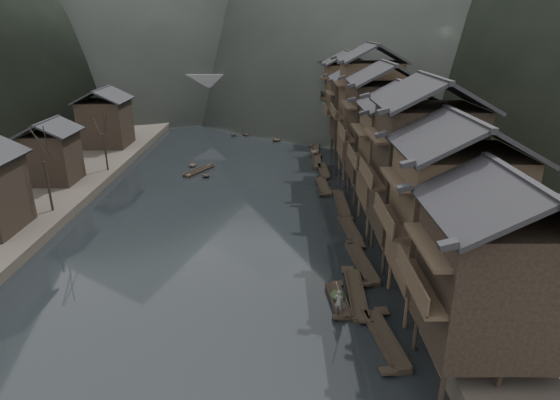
{
  "coord_description": "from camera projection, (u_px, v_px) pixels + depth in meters",
  "views": [
    {
      "loc": [
        6.04,
        -28.98,
        18.43
      ],
      "look_at": [
        6.08,
        13.54,
        2.5
      ],
      "focal_mm": 30.0,
      "sensor_mm": 36.0,
      "label": 1
    }
  ],
  "objects": [
    {
      "name": "moored_sampans",
      "position": [
        329.0,
        186.0,
        56.44
      ],
      "size": [
        3.19,
        66.03,
        0.47
      ],
      "color": "black",
      "rests_on": "water"
    },
    {
      "name": "left_houses",
      "position": [
        34.0,
        151.0,
        50.42
      ],
      "size": [
        8.1,
        53.2,
        8.73
      ],
      "color": "black",
      "rests_on": "left_bank"
    },
    {
      "name": "midriver_boats",
      "position": [
        237.0,
        135.0,
        82.76
      ],
      "size": [
        13.05,
        50.39,
        0.45
      ],
      "color": "black",
      "rests_on": "water"
    },
    {
      "name": "stilt_houses",
      "position": [
        386.0,
        121.0,
        49.15
      ],
      "size": [
        9.0,
        67.6,
        16.67
      ],
      "color": "black",
      "rests_on": "ground"
    },
    {
      "name": "bamboo_pole",
      "position": [
        344.0,
        261.0,
        30.15
      ],
      "size": [
        1.24,
        2.06,
        3.79
      ],
      "primitive_type": "cylinder",
      "rotation": [
        0.55,
        0.0,
        -0.53
      ],
      "color": "#8C7A51",
      "rests_on": "boatman"
    },
    {
      "name": "hero_sampan",
      "position": [
        338.0,
        300.0,
        33.1
      ],
      "size": [
        1.41,
        4.86,
        0.43
      ],
      "color": "black",
      "rests_on": "water"
    },
    {
      "name": "stone_bridge",
      "position": [
        251.0,
        92.0,
        99.22
      ],
      "size": [
        40.0,
        6.0,
        9.0
      ],
      "color": "#4C4C4F",
      "rests_on": "ground"
    },
    {
      "name": "left_bank",
      "position": [
        9.0,
        151.0,
        70.8
      ],
      "size": [
        40.0,
        200.0,
        1.2
      ],
      "primitive_type": "cube",
      "color": "#2D2823",
      "rests_on": "ground"
    },
    {
      "name": "water",
      "position": [
        196.0,
        299.0,
        33.59
      ],
      "size": [
        300.0,
        300.0,
        0.0
      ],
      "primitive_type": "plane",
      "color": "black",
      "rests_on": "ground"
    },
    {
      "name": "bare_trees",
      "position": [
        20.0,
        172.0,
        41.49
      ],
      "size": [
        3.64,
        41.59,
        7.28
      ],
      "color": "black",
      "rests_on": "left_bank"
    },
    {
      "name": "boatman",
      "position": [
        339.0,
        299.0,
        31.13
      ],
      "size": [
        0.77,
        0.65,
        1.8
      ],
      "primitive_type": "imported",
      "rotation": [
        0.0,
        0.0,
        2.75
      ],
      "color": "#4E4E50",
      "rests_on": "hero_sampan"
    },
    {
      "name": "cargo_heap",
      "position": [
        338.0,
        291.0,
        33.11
      ],
      "size": [
        1.06,
        1.39,
        0.64
      ],
      "primitive_type": "ellipsoid",
      "color": "black",
      "rests_on": "hero_sampan"
    },
    {
      "name": "right_bank",
      "position": [
        470.0,
        149.0,
        70.77
      ],
      "size": [
        40.0,
        200.0,
        1.8
      ],
      "primitive_type": "cube",
      "color": "#2D2823",
      "rests_on": "ground"
    }
  ]
}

